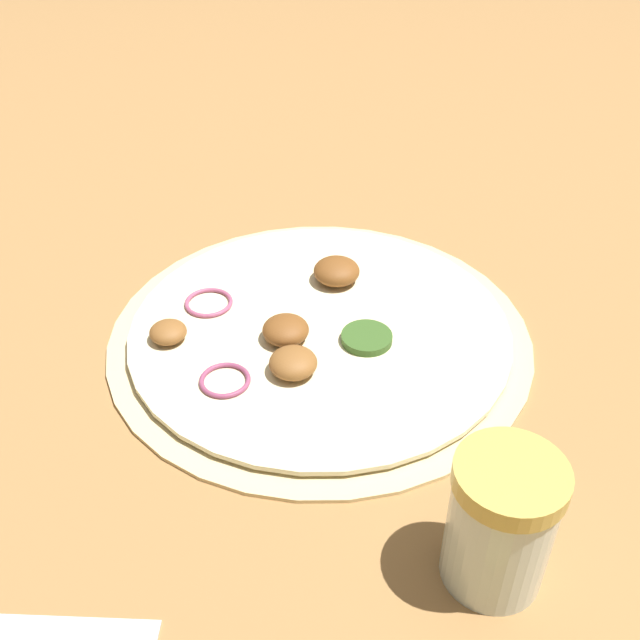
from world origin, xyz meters
TOP-DOWN VIEW (x-y plane):
  - ground_plane at (0.00, 0.00)m, footprint 3.00×3.00m
  - pizza at (-0.00, -0.00)m, footprint 0.33×0.33m
  - spice_jar at (0.18, -0.14)m, footprint 0.06×0.06m

SIDE VIEW (x-z plane):
  - ground_plane at x=0.00m, z-range 0.00..0.00m
  - pizza at x=0.00m, z-range -0.01..0.02m
  - spice_jar at x=0.18m, z-range 0.00..0.09m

